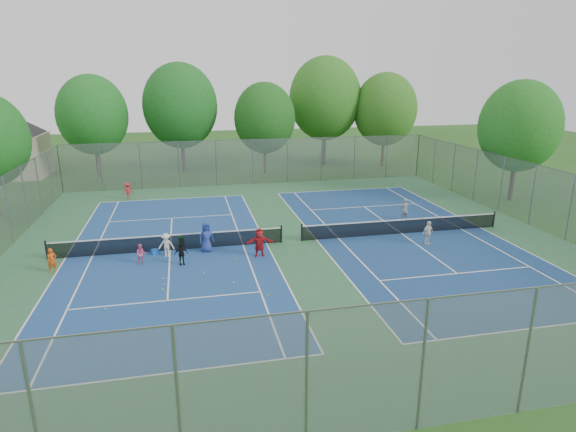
% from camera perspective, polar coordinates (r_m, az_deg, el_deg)
% --- Properties ---
extents(ground, '(120.00, 120.00, 0.00)m').
position_cam_1_polar(ground, '(28.47, 0.43, -3.07)').
color(ground, '#235219').
rests_on(ground, ground).
extents(court_pad, '(32.00, 32.00, 0.01)m').
position_cam_1_polar(court_pad, '(28.47, 0.43, -3.06)').
color(court_pad, '#2F633E').
rests_on(court_pad, ground).
extents(court_left, '(10.97, 23.77, 0.01)m').
position_cam_1_polar(court_left, '(27.87, -13.79, -3.97)').
color(court_left, navy).
rests_on(court_left, court_pad).
extents(court_right, '(10.97, 23.77, 0.01)m').
position_cam_1_polar(court_right, '(30.69, 13.29, -2.03)').
color(court_right, navy).
rests_on(court_right, court_pad).
extents(net_left, '(12.87, 0.10, 0.91)m').
position_cam_1_polar(net_left, '(27.72, -13.85, -3.12)').
color(net_left, black).
rests_on(net_left, ground).
extents(net_right, '(12.87, 0.10, 0.91)m').
position_cam_1_polar(net_right, '(30.56, 13.35, -1.25)').
color(net_right, black).
rests_on(net_right, ground).
extents(fence_north, '(32.00, 0.10, 4.00)m').
position_cam_1_polar(fence_north, '(43.25, -4.24, 6.40)').
color(fence_north, gray).
rests_on(fence_north, ground).
extents(fence_south, '(32.00, 0.10, 4.00)m').
position_cam_1_polar(fence_south, '(13.96, 15.65, -16.80)').
color(fence_south, gray).
rests_on(fence_south, ground).
extents(fence_east, '(0.10, 32.00, 4.00)m').
position_cam_1_polar(fence_east, '(34.95, 26.99, 2.22)').
color(fence_east, gray).
rests_on(fence_east, ground).
extents(house, '(11.03, 11.03, 7.30)m').
position_cam_1_polar(house, '(52.97, -30.23, 8.51)').
color(house, '#B7A88C').
rests_on(house, ground).
extents(tree_nw, '(6.40, 6.40, 9.58)m').
position_cam_1_polar(tree_nw, '(48.99, -22.16, 11.04)').
color(tree_nw, '#443326').
rests_on(tree_nw, ground).
extents(tree_nl, '(7.20, 7.20, 10.69)m').
position_cam_1_polar(tree_nl, '(49.27, -12.65, 12.62)').
color(tree_nl, '#443326').
rests_on(tree_nl, ground).
extents(tree_nc, '(6.00, 6.00, 8.85)m').
position_cam_1_polar(tree_nc, '(48.01, -2.78, 11.51)').
color(tree_nc, '#443326').
rests_on(tree_nc, ground).
extents(tree_nr, '(7.60, 7.60, 11.42)m').
position_cam_1_polar(tree_nr, '(52.40, 4.42, 13.71)').
color(tree_nr, '#443326').
rests_on(tree_nr, ground).
extents(tree_ne, '(6.60, 6.60, 9.77)m').
position_cam_1_polar(tree_ne, '(52.63, 11.45, 12.28)').
color(tree_ne, '#443326').
rests_on(tree_ne, ground).
extents(tree_side_e, '(6.00, 6.00, 9.20)m').
position_cam_1_polar(tree_side_e, '(40.86, 25.76, 9.56)').
color(tree_side_e, '#443326').
rests_on(tree_side_e, ground).
extents(ball_crate, '(0.44, 0.44, 0.29)m').
position_cam_1_polar(ball_crate, '(27.47, -15.51, -4.12)').
color(ball_crate, blue).
rests_on(ball_crate, ground).
extents(ball_hopper, '(0.37, 0.37, 0.58)m').
position_cam_1_polar(ball_hopper, '(28.34, -12.54, -2.96)').
color(ball_hopper, green).
rests_on(ball_hopper, ground).
extents(student_a, '(0.55, 0.48, 1.27)m').
position_cam_1_polar(student_a, '(26.68, -26.18, -4.76)').
color(student_a, '#D05013').
rests_on(student_a, ground).
extents(student_b, '(0.58, 0.48, 1.08)m').
position_cam_1_polar(student_b, '(26.18, -17.01, -4.35)').
color(student_b, '#E1578E').
rests_on(student_b, ground).
extents(student_c, '(0.93, 0.64, 1.32)m').
position_cam_1_polar(student_c, '(26.81, -14.23, -3.36)').
color(student_c, silver).
rests_on(student_c, ground).
extents(student_d, '(0.75, 0.45, 1.20)m').
position_cam_1_polar(student_d, '(25.50, -12.54, -4.42)').
color(student_d, black).
rests_on(student_d, ground).
extents(student_e, '(0.97, 0.79, 1.71)m').
position_cam_1_polar(student_e, '(27.02, -9.67, -2.48)').
color(student_e, navy).
rests_on(student_e, ground).
extents(student_f, '(1.48, 0.49, 1.58)m').
position_cam_1_polar(student_f, '(26.01, -3.41, -3.17)').
color(student_f, red).
rests_on(student_f, ground).
extents(child_far_baseline, '(0.94, 0.66, 1.32)m').
position_cam_1_polar(child_far_baseline, '(40.08, -18.45, 2.84)').
color(child_far_baseline, red).
rests_on(child_far_baseline, ground).
extents(instructor, '(0.56, 0.38, 1.51)m').
position_cam_1_polar(instructor, '(33.42, 13.65, 0.79)').
color(instructor, gray).
rests_on(instructor, ground).
extents(teen_court_b, '(0.91, 0.63, 1.43)m').
position_cam_1_polar(teen_court_b, '(28.93, 16.25, -1.93)').
color(teen_court_b, silver).
rests_on(teen_court_b, ground).
extents(tennis_ball_0, '(0.07, 0.07, 0.07)m').
position_cam_1_polar(tennis_ball_0, '(23.48, -14.57, -7.92)').
color(tennis_ball_0, gold).
rests_on(tennis_ball_0, ground).
extents(tennis_ball_1, '(0.07, 0.07, 0.07)m').
position_cam_1_polar(tennis_ball_1, '(26.72, -16.79, -5.07)').
color(tennis_ball_1, '#BFDD33').
rests_on(tennis_ball_1, ground).
extents(tennis_ball_2, '(0.07, 0.07, 0.07)m').
position_cam_1_polar(tennis_ball_2, '(21.86, -3.10, -9.27)').
color(tennis_ball_2, '#B1D331').
rests_on(tennis_ball_2, ground).
extents(tennis_ball_3, '(0.07, 0.07, 0.07)m').
position_cam_1_polar(tennis_ball_3, '(21.76, -2.36, -9.38)').
color(tennis_ball_3, '#B5D732').
rests_on(tennis_ball_3, ground).
extents(tennis_ball_4, '(0.07, 0.07, 0.07)m').
position_cam_1_polar(tennis_ball_4, '(23.01, -14.66, -8.45)').
color(tennis_ball_4, '#DBEC37').
rests_on(tennis_ball_4, ground).
extents(tennis_ball_5, '(0.07, 0.07, 0.07)m').
position_cam_1_polar(tennis_ball_5, '(26.67, -15.91, -5.03)').
color(tennis_ball_5, '#ABCE2F').
rests_on(tennis_ball_5, ground).
extents(tennis_ball_6, '(0.07, 0.07, 0.07)m').
position_cam_1_polar(tennis_ball_6, '(25.92, -6.10, -5.10)').
color(tennis_ball_6, gold).
rests_on(tennis_ball_6, ground).
extents(tennis_ball_7, '(0.07, 0.07, 0.07)m').
position_cam_1_polar(tennis_ball_7, '(25.98, -12.57, -5.37)').
color(tennis_ball_7, '#CEE234').
rests_on(tennis_ball_7, ground).
extents(tennis_ball_8, '(0.07, 0.07, 0.07)m').
position_cam_1_polar(tennis_ball_8, '(24.31, -9.90, -6.76)').
color(tennis_ball_8, '#BDDE33').
rests_on(tennis_ball_8, ground).
extents(tennis_ball_9, '(0.07, 0.07, 0.07)m').
position_cam_1_polar(tennis_ball_9, '(21.93, -20.80, -10.31)').
color(tennis_ball_9, '#B6CC2F').
rests_on(tennis_ball_9, ground).
extents(tennis_ball_10, '(0.07, 0.07, 0.07)m').
position_cam_1_polar(tennis_ball_10, '(23.12, -6.45, -7.87)').
color(tennis_ball_10, '#D3F539').
rests_on(tennis_ball_10, ground).
extents(tennis_ball_11, '(0.07, 0.07, 0.07)m').
position_cam_1_polar(tennis_ball_11, '(24.15, -14.58, -7.22)').
color(tennis_ball_11, '#CDD431').
rests_on(tennis_ball_11, ground).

